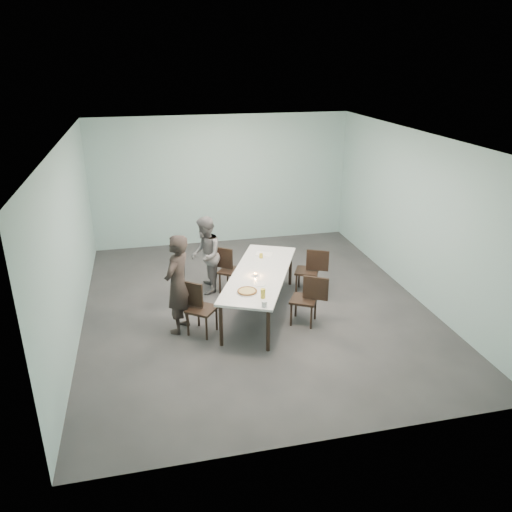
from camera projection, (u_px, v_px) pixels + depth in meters
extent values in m
plane|color=#333335|center=(255.00, 306.00, 9.04)|extent=(7.00, 7.00, 0.00)
cube|color=#96BDBC|center=(222.00, 181.00, 11.64)|extent=(6.00, 0.02, 3.00)
cube|color=#96BDBC|center=(328.00, 330.00, 5.32)|extent=(6.00, 0.02, 3.00)
cube|color=#96BDBC|center=(70.00, 241.00, 7.86)|extent=(0.02, 7.00, 3.00)
cube|color=#96BDBC|center=(415.00, 216.00, 9.10)|extent=(0.02, 7.00, 3.00)
cube|color=white|center=(255.00, 138.00, 7.92)|extent=(6.00, 7.00, 0.02)
cube|color=white|center=(260.00, 274.00, 8.59)|extent=(1.90, 2.74, 0.04)
cylinder|color=black|center=(221.00, 325.00, 7.69)|extent=(0.06, 0.06, 0.71)
cylinder|color=black|center=(253.00, 265.00, 9.90)|extent=(0.06, 0.06, 0.71)
cylinder|color=black|center=(268.00, 330.00, 7.55)|extent=(0.06, 0.06, 0.71)
cylinder|color=black|center=(290.00, 268.00, 9.77)|extent=(0.06, 0.06, 0.71)
cube|color=black|center=(202.00, 309.00, 8.02)|extent=(0.59, 0.59, 0.04)
cube|color=black|center=(191.00, 294.00, 8.00)|extent=(0.36, 0.28, 0.40)
cylinder|color=black|center=(188.00, 324.00, 8.02)|extent=(0.04, 0.04, 0.41)
cylinder|color=black|center=(199.00, 315.00, 8.31)|extent=(0.04, 0.04, 0.41)
cylinder|color=black|center=(207.00, 329.00, 7.89)|extent=(0.04, 0.04, 0.41)
cylinder|color=black|center=(217.00, 319.00, 8.18)|extent=(0.04, 0.04, 0.41)
cube|color=black|center=(232.00, 271.00, 9.44)|extent=(0.59, 0.59, 0.04)
cube|color=black|center=(222.00, 258.00, 9.42)|extent=(0.37, 0.28, 0.40)
cylinder|color=black|center=(220.00, 284.00, 9.44)|extent=(0.04, 0.04, 0.41)
cylinder|color=black|center=(228.00, 277.00, 9.73)|extent=(0.04, 0.04, 0.41)
cylinder|color=black|center=(236.00, 287.00, 9.32)|extent=(0.04, 0.04, 0.41)
cylinder|color=black|center=(244.00, 280.00, 9.61)|extent=(0.04, 0.04, 0.41)
cube|color=black|center=(304.00, 300.00, 8.33)|extent=(0.57, 0.57, 0.04)
cube|color=black|center=(316.00, 288.00, 8.19)|extent=(0.38, 0.25, 0.40)
cylinder|color=black|center=(315.00, 308.00, 8.52)|extent=(0.04, 0.04, 0.41)
cylinder|color=black|center=(311.00, 318.00, 8.22)|extent=(0.04, 0.04, 0.41)
cylinder|color=black|center=(296.00, 306.00, 8.61)|extent=(0.04, 0.04, 0.41)
cylinder|color=black|center=(291.00, 315.00, 8.31)|extent=(0.04, 0.04, 0.41)
cube|color=black|center=(307.00, 271.00, 9.43)|extent=(0.56, 0.56, 0.04)
cube|color=black|center=(318.00, 260.00, 9.30)|extent=(0.39, 0.22, 0.40)
cylinder|color=black|center=(316.00, 279.00, 9.63)|extent=(0.04, 0.04, 0.41)
cylinder|color=black|center=(314.00, 287.00, 9.32)|extent=(0.04, 0.04, 0.41)
cylinder|color=black|center=(299.00, 277.00, 9.70)|extent=(0.04, 0.04, 0.41)
cylinder|color=black|center=(296.00, 285.00, 9.39)|extent=(0.04, 0.04, 0.41)
imported|color=black|center=(178.00, 284.00, 7.96)|extent=(0.66, 0.72, 1.66)
imported|color=slate|center=(206.00, 255.00, 9.34)|extent=(0.65, 0.79, 1.48)
cylinder|color=white|center=(247.00, 292.00, 7.86)|extent=(0.34, 0.34, 0.01)
cylinder|color=#E0D07F|center=(247.00, 291.00, 7.86)|extent=(0.30, 0.30, 0.01)
torus|color=brown|center=(247.00, 291.00, 7.86)|extent=(0.32, 0.32, 0.03)
cylinder|color=white|center=(260.00, 284.00, 8.13)|extent=(0.18, 0.18, 0.01)
cylinder|color=gold|center=(263.00, 294.00, 7.66)|extent=(0.08, 0.08, 0.15)
cylinder|color=silver|center=(264.00, 304.00, 7.40)|extent=(0.08, 0.08, 0.09)
cylinder|color=silver|center=(255.00, 275.00, 8.44)|extent=(0.06, 0.06, 0.03)
cylinder|color=orange|center=(255.00, 274.00, 8.43)|extent=(0.04, 0.04, 0.01)
cylinder|color=gold|center=(261.00, 256.00, 9.19)|extent=(0.07, 0.07, 0.08)
cube|color=silver|center=(264.00, 254.00, 9.37)|extent=(0.36, 0.32, 0.01)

